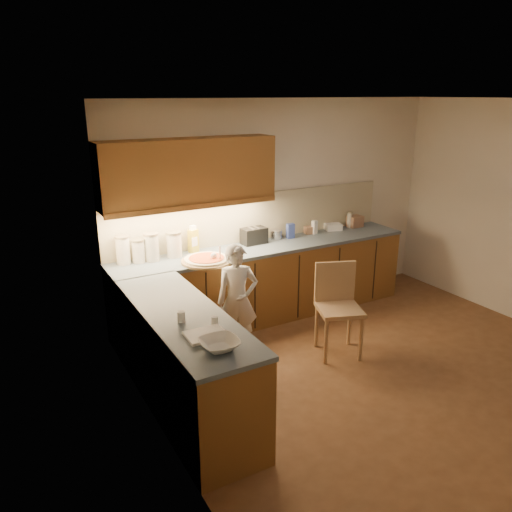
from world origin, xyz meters
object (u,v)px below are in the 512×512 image
(pizza_on_board, at_px, (207,260))
(toaster, at_px, (254,236))
(wooden_chair, at_px, (337,302))
(oil_jug, at_px, (193,240))
(child, at_px, (237,300))

(pizza_on_board, bearing_deg, toaster, 24.46)
(wooden_chair, xyz_separation_m, oil_jug, (-1.06, 1.31, 0.50))
(child, relative_size, wooden_chair, 1.24)
(oil_jug, height_order, toaster, oil_jug)
(oil_jug, xyz_separation_m, toaster, (0.76, -0.05, -0.05))
(child, bearing_deg, oil_jug, 115.79)
(child, height_order, oil_jug, oil_jug)
(wooden_chair, distance_m, toaster, 1.37)
(pizza_on_board, relative_size, toaster, 1.77)
(pizza_on_board, bearing_deg, wooden_chair, -39.99)
(child, distance_m, oil_jug, 0.95)
(pizza_on_board, xyz_separation_m, toaster, (0.78, 0.35, 0.07))
(pizza_on_board, xyz_separation_m, child, (0.15, -0.42, -0.34))
(wooden_chair, bearing_deg, child, 173.67)
(child, relative_size, toaster, 3.88)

